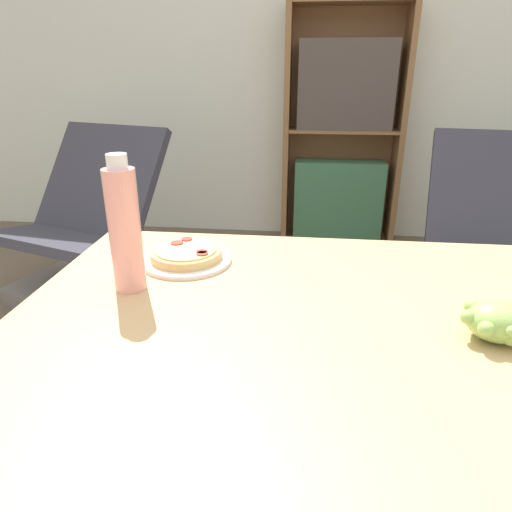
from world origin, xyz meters
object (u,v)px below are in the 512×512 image
object	(u,v)px
pizza_on_plate	(186,256)
bookshelf	(342,141)
grape_bunch	(499,322)
lounge_chair_near	(87,245)
drink_bottle	(125,229)
lounge_chair_far	(498,264)

from	to	relation	value
pizza_on_plate	bookshelf	world-z (taller)	bookshelf
grape_bunch	lounge_chair_near	xyz separation A→B (m)	(-1.50, 1.47, -0.49)
drink_bottle	bookshelf	distance (m)	2.44
grape_bunch	lounge_chair_far	size ratio (longest dim) A/B	0.14
lounge_chair_near	grape_bunch	bearing A→B (deg)	-26.00
bookshelf	drink_bottle	bearing A→B (deg)	-103.88
lounge_chair_near	lounge_chair_far	bearing A→B (deg)	17.74
grape_bunch	lounge_chair_far	distance (m)	1.64
pizza_on_plate	lounge_chair_far	world-z (taller)	lounge_chair_far
pizza_on_plate	bookshelf	distance (m)	2.27
pizza_on_plate	drink_bottle	distance (m)	0.21
lounge_chair_far	bookshelf	world-z (taller)	bookshelf
drink_bottle	bookshelf	bearing A→B (deg)	76.12
grape_bunch	drink_bottle	size ratio (longest dim) A/B	0.44
grape_bunch	bookshelf	bearing A→B (deg)	92.41
pizza_on_plate	lounge_chair_near	size ratio (longest dim) A/B	0.23
pizza_on_plate	drink_bottle	world-z (taller)	drink_bottle
pizza_on_plate	lounge_chair_near	xyz separation A→B (m)	(-0.89, 1.20, -0.47)
lounge_chair_near	pizza_on_plate	bearing A→B (deg)	-35.01
grape_bunch	lounge_chair_near	bearing A→B (deg)	135.45
grape_bunch	bookshelf	xyz separation A→B (m)	(-0.10, 2.48, -0.06)
lounge_chair_near	bookshelf	distance (m)	1.77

